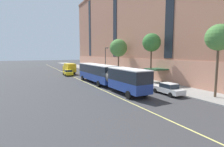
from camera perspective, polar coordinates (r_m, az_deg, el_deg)
The scene contains 15 objects.
ground_plane at distance 27.05m, azimuth -0.72°, elevation -5.16°, with size 260.00×260.00×0.00m, color #38383A.
sidewalk at distance 34.40m, azimuth 10.88°, elevation -2.63°, with size 5.38×160.00×0.15m, color gray.
apartment_facade at distance 38.83m, azimuth 24.95°, elevation 18.03°, with size 15.20×110.00×27.27m.
city_bus at distance 29.02m, azimuth -1.99°, elevation -0.28°, with size 3.27×20.38×3.50m.
parked_car_white_0 at distance 24.68m, azimuth 17.79°, elevation -4.75°, with size 2.06×4.84×1.56m.
parked_car_red_1 at distance 31.63m, azimuth 5.78°, elevation -2.04°, with size 2.05×4.67×1.56m.
parked_car_silver_2 at distance 39.88m, azimuth -1.76°, elevation -0.24°, with size 1.97×4.64×1.56m.
parked_car_green_3 at distance 54.31m, azimuth -8.81°, elevation 1.48°, with size 2.00×4.48×1.56m.
box_truck at distance 48.35m, azimuth -13.77°, elevation 1.76°, with size 2.41×6.44×2.84m.
taxi_cab at distance 44.93m, azimuth -14.19°, elevation 0.33°, with size 2.07×4.76×1.56m.
street_tree_near_corner at distance 24.70m, azimuth 31.55°, elevation 9.86°, with size 3.13×3.13×8.81m.
street_tree_mid_block at distance 32.85m, azimuth 12.76°, elevation 9.75°, with size 3.31×3.31×8.97m.
street_tree_far_uptown at distance 42.98m, azimuth 2.11°, elevation 8.32°, with size 4.27×4.27×8.85m.
street_lamp at distance 44.60m, azimuth -2.05°, elevation 5.08°, with size 0.36×1.48×6.86m.
lane_centerline at distance 29.25m, azimuth -5.53°, elevation -4.29°, with size 0.16×140.00×0.01m, color #E0D66B.
Camera 1 is at (-11.75, -23.74, 5.47)m, focal length 28.00 mm.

